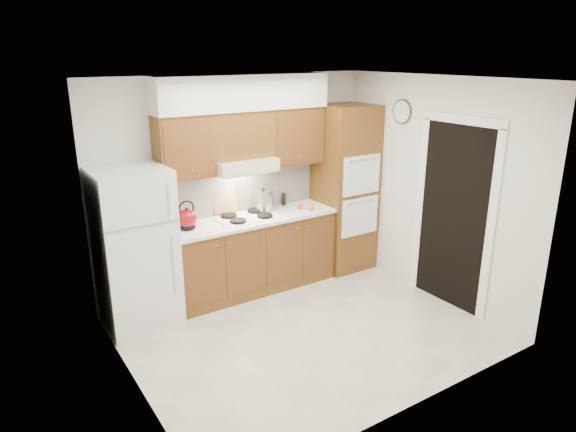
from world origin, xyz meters
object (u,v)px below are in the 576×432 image
at_px(stock_pot, 263,200).
at_px(kettle, 187,219).
at_px(fridge, 135,249).
at_px(oven_cabinet, 344,188).

bearing_deg(stock_pot, kettle, -174.41).
xyz_separation_m(fridge, stock_pot, (1.68, 0.18, 0.23)).
bearing_deg(fridge, oven_cabinet, 0.70).
height_order(oven_cabinet, kettle, oven_cabinet).
distance_m(oven_cabinet, kettle, 2.22).
bearing_deg(fridge, kettle, 6.98).
distance_m(fridge, stock_pot, 1.70).
bearing_deg(kettle, oven_cabinet, -1.17).
bearing_deg(kettle, stock_pot, 5.49).
xyz_separation_m(fridge, oven_cabinet, (2.85, 0.03, 0.24)).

